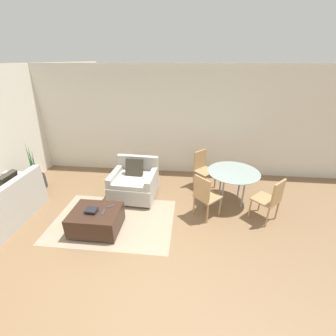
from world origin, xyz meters
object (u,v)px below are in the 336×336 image
Objects in this scene: armchair at (134,183)px; tv_remote_primary at (111,206)px; dining_chair_near_left at (205,194)px; dining_chair_far_left at (203,167)px; ottoman at (96,220)px; potted_plant at (37,179)px; dining_chair_near_right at (271,198)px; tv_remote_secondary at (104,212)px; book_stack at (92,211)px; dining_table at (233,175)px.

armchair reaches higher than tv_remote_primary.
dining_chair_near_left is 1.00× the size of dining_chair_far_left.
ottoman is 2.39m from potted_plant.
dining_chair_near_right reaches higher than ottoman.
dining_chair_near_right and dining_chair_far_left have the same top height.
tv_remote_secondary is (-0.07, -0.18, 0.00)m from tv_remote_primary.
tv_remote_secondary is (-0.26, -1.21, 0.07)m from armchair.
dining_chair_near_left reaches higher than book_stack.
tv_remote_primary is at bearing -156.17° from dining_table.
dining_table is 0.86m from dining_chair_near_right.
armchair is 1.04m from tv_remote_primary.
tv_remote_secondary reaches higher than ottoman.
tv_remote_secondary is 2.68m from dining_table.
ottoman is 2.85m from dining_table.
ottoman is 0.95× the size of dining_chair_near_right.
book_stack is 2.87m from dining_table.
tv_remote_primary and tv_remote_secondary have the same top height.
dining_table is (2.39, 1.21, 0.22)m from tv_remote_secondary.
dining_chair_far_left is (1.95, 1.80, 0.29)m from ottoman.
armchair is 1.17× the size of ottoman.
dining_table is at bearing 23.83° from tv_remote_primary.
armchair is 1.24m from tv_remote_secondary.
dining_chair_near_left is (1.52, -0.61, 0.18)m from armchair.
potted_plant is (-2.00, 1.31, 0.01)m from ottoman.
tv_remote_primary is 2.52m from potted_plant.
tv_remote_primary is 0.11× the size of dining_table.
dining_table is at bearing 26.82° from tv_remote_secondary.
dining_chair_near_right is 1.71m from dining_chair_far_left.
dining_chair_far_left is at bearing 135.00° from dining_chair_near_right.
book_stack is 1.77× the size of tv_remote_primary.
book_stack reaches higher than ottoman.
potted_plant is at bearing 172.02° from dining_chair_near_right.
dining_chair_far_left is at bearing 21.67° from armchair.
potted_plant is 1.32× the size of dining_chair_far_left.
book_stack is 2.08m from dining_chair_near_left.
tv_remote_primary is 0.14× the size of dining_chair_near_right.
dining_chair_near_left is at bearing 17.25° from book_stack.
dining_chair_near_right is (2.92, 0.42, 0.10)m from tv_remote_primary.
ottoman is 0.95× the size of dining_chair_near_left.
potted_plant is at bearing 146.76° from ottoman.
potted_plant is (-1.96, 1.34, -0.21)m from book_stack.
dining_chair_near_left is (1.95, 0.59, 0.29)m from ottoman.
armchair is at bearing -2.78° from potted_plant.
dining_chair_far_left reaches higher than book_stack.
tv_remote_primary is (0.24, 0.17, 0.19)m from ottoman.
tv_remote_secondary is 0.18× the size of dining_chair_near_right.
tv_remote_secondary is at bearing -134.50° from dining_chair_far_left.
dining_chair_near_left is (3.95, -0.72, 0.28)m from potted_plant.
potted_plant is at bearing -172.95° from dining_chair_far_left.
dining_chair_far_left reaches higher than ottoman.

